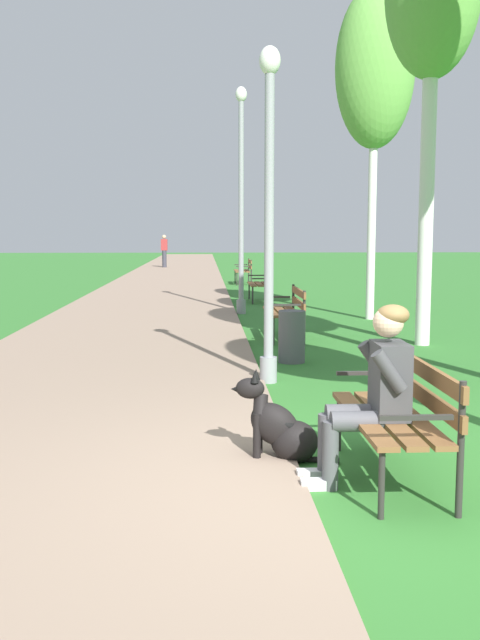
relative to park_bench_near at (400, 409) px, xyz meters
The scene contains 13 objects.
ground_plane 0.70m from the park_bench_near, 153.21° to the right, with size 120.00×120.00×0.00m, color #33752D.
paved_path 23.93m from the park_bench_near, 96.35° to the left, with size 3.93×60.00×0.04m, color gray.
park_bench_near is the anchor object (origin of this frame).
park_bench_mid 6.82m from the park_bench_near, 90.00° to the left, with size 0.55×1.50×0.85m.
park_bench_far 13.25m from the park_bench_near, 89.50° to the left, with size 0.55×1.50×0.85m.
park_bench_furthest 19.65m from the park_bench_near, 89.93° to the left, with size 0.55×1.50×0.85m.
person_seated_on_near_bench 0.27m from the park_bench_near, 162.41° to the right, with size 0.74×0.49×1.25m.
dog_black 0.94m from the park_bench_near, 150.38° to the left, with size 0.83×0.36×0.71m.
lamp_post_near 3.71m from the park_bench_near, 100.49° to the left, with size 0.24×0.24×3.79m.
lamp_post_mid 10.74m from the park_bench_near, 93.09° to the left, with size 0.24×0.24×4.77m.
birch_tree_fourth 10.58m from the park_bench_near, 78.14° to the left, with size 1.55×1.38×6.49m.
litter_bin 4.66m from the park_bench_near, 92.38° to the left, with size 0.36×0.36×0.70m, color #515156.
pedestrian_distant 31.28m from the park_bench_near, 96.12° to the left, with size 0.32×0.22×1.65m.
Camera 1 is at (-0.93, -4.61, 1.73)m, focal length 40.28 mm.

